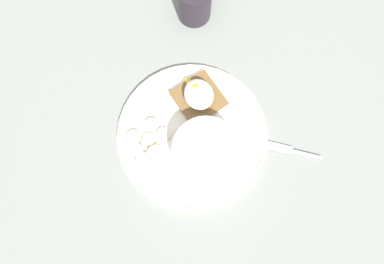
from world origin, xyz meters
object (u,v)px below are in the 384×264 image
Objects in this scene: banana_slice_front at (149,140)px; poached_egg at (199,94)px; banana_slice_back at (155,153)px; banana_slice_outer at (164,135)px; banana_slice_inner at (152,125)px; knife at (289,150)px; coffee_mug at (195,1)px; banana_slice_left at (137,151)px; toast_slice at (199,98)px; oatmeal_bowl at (205,152)px; banana_slice_upper at (145,162)px; banana_slice_right at (134,138)px.

poached_egg is at bearing 107.03° from banana_slice_front.
banana_slice_outer is (-2.71, 2.93, -0.26)cm from banana_slice_back.
knife is at bearing 55.83° from banana_slice_inner.
poached_egg is 20.01cm from coffee_mug.
banana_slice_front is at bearing -117.93° from knife.
banana_slice_left is at bearing -82.01° from banana_slice_outer.
knife is (16.58, 12.00, -1.35)cm from toast_slice.
banana_slice_upper is (-3.29, -11.18, -2.47)cm from oatmeal_bowl.
poached_egg reaches higher than knife.
coffee_mug is (-18.52, 7.56, 0.29)cm from poached_egg.
banana_slice_back is 0.42× the size of coffee_mug.
oatmeal_bowl is 9.26cm from banana_slice_outer.
oatmeal_bowl reaches higher than banana_slice_upper.
banana_slice_inner is at bearing -42.43° from coffee_mug.
banana_slice_left is 0.35× the size of knife.
poached_egg reaches higher than banana_slice_inner.
banana_slice_left and banana_slice_upper have the same top height.
banana_slice_inner is at bearing -124.17° from knife.
banana_slice_outer is (3.94, -9.21, -0.25)cm from toast_slice.
banana_slice_outer reaches higher than knife.
oatmeal_bowl is 12.11cm from banana_slice_inner.
coffee_mug is at bearing 138.29° from banana_slice_front.
oatmeal_bowl is 3.29× the size of banana_slice_left.
banana_slice_right is 0.30× the size of knife.
toast_slice is 10.67cm from banana_slice_inner.
toast_slice is 2.38cm from poached_egg.
oatmeal_bowl is at bearing 52.78° from banana_slice_right.
banana_slice_left is at bearing -68.84° from banana_slice_front.
banana_slice_upper is 0.51× the size of coffee_mug.
oatmeal_bowl is at bearing 73.62° from banana_slice_upper.
banana_slice_right is 5.29cm from banana_slice_upper.
poached_egg is at bearing -144.22° from knife.
banana_slice_left is at bearing -44.13° from coffee_mug.
toast_slice is 10.02cm from banana_slice_outer.
banana_slice_back is at bearing -60.95° from poached_egg.
oatmeal_bowl is 1.24× the size of toast_slice.
banana_slice_upper is at bearing -72.43° from banana_slice_back.
banana_slice_back is 5.22cm from banana_slice_right.
banana_slice_back reaches higher than banana_slice_front.
banana_slice_front is 4.46cm from banana_slice_upper.
banana_slice_outer is 6.52cm from banana_slice_upper.
banana_slice_inner is (1.33, -10.59, -2.45)cm from poached_egg.
oatmeal_bowl is 11.91cm from banana_slice_upper.
oatmeal_bowl is 14.41cm from banana_slice_right.
poached_egg is 2.74× the size of banana_slice_outer.
oatmeal_bowl is at bearing 64.59° from banana_slice_back.
oatmeal_bowl is 11.58cm from banana_slice_front.
toast_slice reaches higher than knife.
knife is (14.41, 26.81, -1.23)cm from banana_slice_right.
coffee_mug is at bearing 157.92° from toast_slice.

